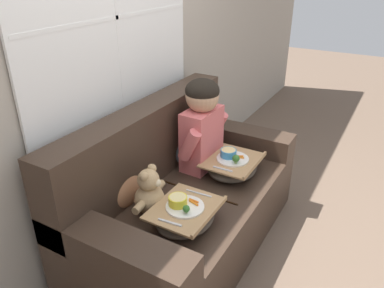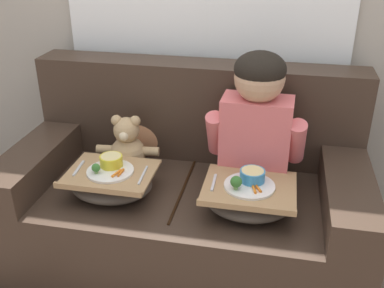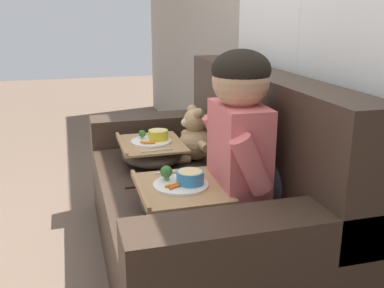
{
  "view_description": "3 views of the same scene",
  "coord_description": "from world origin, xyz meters",
  "px_view_note": "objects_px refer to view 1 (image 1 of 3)",
  "views": [
    {
      "loc": [
        -1.85,
        -1.08,
        1.88
      ],
      "look_at": [
        0.03,
        0.0,
        0.79
      ],
      "focal_mm": 35.0,
      "sensor_mm": 36.0,
      "label": 1
    },
    {
      "loc": [
        0.43,
        -1.91,
        1.65
      ],
      "look_at": [
        0.04,
        -0.03,
        0.71
      ],
      "focal_mm": 42.0,
      "sensor_mm": 36.0,
      "label": 2
    },
    {
      "loc": [
        2.02,
        -0.58,
        1.29
      ],
      "look_at": [
        -0.13,
        0.02,
        0.62
      ],
      "focal_mm": 42.0,
      "sensor_mm": 36.0,
      "label": 3
    }
  ],
  "objects_px": {
    "throw_pillow_behind_child": "(180,141)",
    "lap_tray_teddy": "(185,215)",
    "couch": "(181,200)",
    "child_figure": "(202,120)",
    "lap_tray_child": "(232,166)",
    "teddy_bear": "(150,194)",
    "throw_pillow_behind_teddy": "(125,182)"
  },
  "relations": [
    {
      "from": "lap_tray_child",
      "to": "lap_tray_teddy",
      "type": "relative_size",
      "value": 1.0
    },
    {
      "from": "throw_pillow_behind_child",
      "to": "lap_tray_teddy",
      "type": "relative_size",
      "value": 0.84
    },
    {
      "from": "child_figure",
      "to": "lap_tray_child",
      "type": "xyz_separation_m",
      "value": [
        -0.0,
        -0.25,
        -0.3
      ]
    },
    {
      "from": "throw_pillow_behind_teddy",
      "to": "teddy_bear",
      "type": "height_order",
      "value": "throw_pillow_behind_teddy"
    },
    {
      "from": "couch",
      "to": "teddy_bear",
      "type": "distance_m",
      "value": 0.41
    },
    {
      "from": "throw_pillow_behind_teddy",
      "to": "teddy_bear",
      "type": "xyz_separation_m",
      "value": [
        0.0,
        -0.19,
        -0.03
      ]
    },
    {
      "from": "child_figure",
      "to": "lap_tray_teddy",
      "type": "xyz_separation_m",
      "value": [
        -0.67,
        -0.25,
        -0.3
      ]
    },
    {
      "from": "throw_pillow_behind_teddy",
      "to": "lap_tray_teddy",
      "type": "bearing_deg",
      "value": -90.07
    },
    {
      "from": "couch",
      "to": "lap_tray_teddy",
      "type": "relative_size",
      "value": 4.24
    },
    {
      "from": "couch",
      "to": "throw_pillow_behind_teddy",
      "type": "xyz_separation_m",
      "value": [
        -0.33,
        0.21,
        0.27
      ]
    },
    {
      "from": "couch",
      "to": "lap_tray_child",
      "type": "xyz_separation_m",
      "value": [
        0.33,
        -0.23,
        0.18
      ]
    },
    {
      "from": "couch",
      "to": "teddy_bear",
      "type": "relative_size",
      "value": 5.24
    },
    {
      "from": "child_figure",
      "to": "lap_tray_teddy",
      "type": "height_order",
      "value": "child_figure"
    },
    {
      "from": "couch",
      "to": "child_figure",
      "type": "bearing_deg",
      "value": 3.7
    },
    {
      "from": "lap_tray_child",
      "to": "throw_pillow_behind_teddy",
      "type": "bearing_deg",
      "value": 146.36
    },
    {
      "from": "lap_tray_teddy",
      "to": "child_figure",
      "type": "bearing_deg",
      "value": 20.76
    },
    {
      "from": "throw_pillow_behind_teddy",
      "to": "lap_tray_teddy",
      "type": "distance_m",
      "value": 0.45
    },
    {
      "from": "lap_tray_child",
      "to": "teddy_bear",
      "type": "bearing_deg",
      "value": 159.41
    },
    {
      "from": "lap_tray_teddy",
      "to": "couch",
      "type": "bearing_deg",
      "value": 34.71
    },
    {
      "from": "teddy_bear",
      "to": "lap_tray_teddy",
      "type": "xyz_separation_m",
      "value": [
        -0.0,
        -0.25,
        -0.06
      ]
    },
    {
      "from": "teddy_bear",
      "to": "child_figure",
      "type": "bearing_deg",
      "value": 0.27
    },
    {
      "from": "throw_pillow_behind_teddy",
      "to": "lap_tray_child",
      "type": "relative_size",
      "value": 0.83
    },
    {
      "from": "throw_pillow_behind_child",
      "to": "lap_tray_teddy",
      "type": "height_order",
      "value": "throw_pillow_behind_child"
    },
    {
      "from": "throw_pillow_behind_teddy",
      "to": "lap_tray_child",
      "type": "bearing_deg",
      "value": -33.64
    },
    {
      "from": "child_figure",
      "to": "teddy_bear",
      "type": "relative_size",
      "value": 2.01
    },
    {
      "from": "couch",
      "to": "lap_tray_teddy",
      "type": "xyz_separation_m",
      "value": [
        -0.33,
        -0.23,
        0.18
      ]
    },
    {
      "from": "couch",
      "to": "throw_pillow_behind_teddy",
      "type": "bearing_deg",
      "value": 147.56
    },
    {
      "from": "teddy_bear",
      "to": "lap_tray_teddy",
      "type": "distance_m",
      "value": 0.26
    },
    {
      "from": "throw_pillow_behind_child",
      "to": "lap_tray_teddy",
      "type": "distance_m",
      "value": 0.8
    },
    {
      "from": "couch",
      "to": "lap_tray_child",
      "type": "relative_size",
      "value": 4.23
    },
    {
      "from": "teddy_bear",
      "to": "lap_tray_child",
      "type": "xyz_separation_m",
      "value": [
        0.66,
        -0.25,
        -0.06
      ]
    },
    {
      "from": "teddy_bear",
      "to": "lap_tray_teddy",
      "type": "height_order",
      "value": "teddy_bear"
    }
  ]
}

